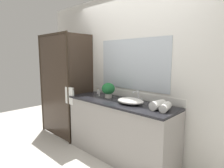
# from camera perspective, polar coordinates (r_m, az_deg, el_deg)

# --- Properties ---
(ground_plane) EXTENTS (8.00, 8.00, 0.00)m
(ground_plane) POSITION_cam_1_polar(r_m,az_deg,el_deg) (3.23, 2.06, -20.93)
(ground_plane) COLOR silver
(wall_back_with_mirror) EXTENTS (4.40, 0.06, 2.60)m
(wall_back_with_mirror) POSITION_cam_1_polar(r_m,az_deg,el_deg) (3.10, 6.43, 3.17)
(wall_back_with_mirror) COLOR silver
(wall_back_with_mirror) RESTS_ON ground_plane
(vanity_cabinet) EXTENTS (1.80, 0.58, 0.90)m
(vanity_cabinet) POSITION_cam_1_polar(r_m,az_deg,el_deg) (3.04, 2.23, -13.43)
(vanity_cabinet) COLOR #9E9993
(vanity_cabinet) RESTS_ON ground_plane
(shower_enclosure) EXTENTS (1.20, 0.59, 2.00)m
(shower_enclosure) POSITION_cam_1_polar(r_m,az_deg,el_deg) (3.73, -14.66, -0.54)
(shower_enclosure) COLOR #2D2319
(shower_enclosure) RESTS_ON ground_plane
(sink_basin) EXTENTS (0.41, 0.30, 0.08)m
(sink_basin) POSITION_cam_1_polar(r_m,az_deg,el_deg) (2.75, 5.49, -5.05)
(sink_basin) COLOR white
(sink_basin) RESTS_ON vanity_cabinet
(faucet) EXTENTS (0.17, 0.16, 0.17)m
(faucet) POSITION_cam_1_polar(r_m,az_deg,el_deg) (2.89, 7.72, -4.12)
(faucet) COLOR silver
(faucet) RESTS_ON vanity_cabinet
(potted_plant) EXTENTS (0.21, 0.21, 0.25)m
(potted_plant) POSITION_cam_1_polar(r_m,az_deg,el_deg) (3.12, -1.11, -1.60)
(potted_plant) COLOR beige
(potted_plant) RESTS_ON vanity_cabinet
(amenity_bottle_lotion) EXTENTS (0.02, 0.02, 0.10)m
(amenity_bottle_lotion) POSITION_cam_1_polar(r_m,az_deg,el_deg) (3.28, -3.84, -2.78)
(amenity_bottle_lotion) COLOR white
(amenity_bottle_lotion) RESTS_ON vanity_cabinet
(amenity_bottle_conditioner) EXTENTS (0.03, 0.03, 0.10)m
(amenity_bottle_conditioner) POSITION_cam_1_polar(r_m,az_deg,el_deg) (3.47, -4.31, -2.20)
(amenity_bottle_conditioner) COLOR white
(amenity_bottle_conditioner) RESTS_ON vanity_cabinet
(rolled_towel_near_edge) EXTENTS (0.15, 0.26, 0.10)m
(rolled_towel_near_edge) POSITION_cam_1_polar(r_m,az_deg,el_deg) (2.47, 15.70, -6.64)
(rolled_towel_near_edge) COLOR white
(rolled_towel_near_edge) RESTS_ON vanity_cabinet
(rolled_towel_middle) EXTENTS (0.13, 0.23, 0.12)m
(rolled_towel_middle) POSITION_cam_1_polar(r_m,az_deg,el_deg) (2.53, 13.52, -6.09)
(rolled_towel_middle) COLOR white
(rolled_towel_middle) RESTS_ON vanity_cabinet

